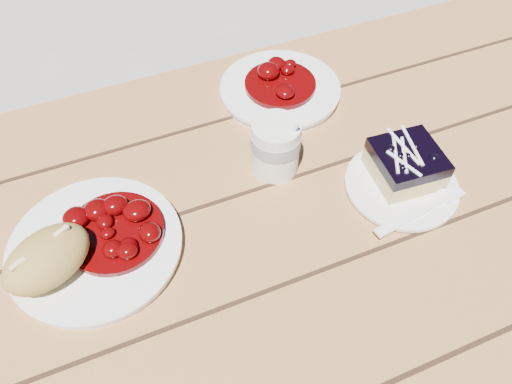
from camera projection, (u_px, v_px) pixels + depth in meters
name	position (u px, v px, depth m)	size (l,w,h in m)	color
picnic_table	(110.00, 347.00, 0.76)	(2.00, 1.55, 0.75)	brown
main_plate	(96.00, 248.00, 0.67)	(0.23, 0.23, 0.02)	white
goulash_stew	(112.00, 226.00, 0.66)	(0.13, 0.13, 0.04)	#530204
bread_roll	(47.00, 259.00, 0.62)	(0.12, 0.08, 0.06)	#AD8B42
dessert_plate	(401.00, 186.00, 0.74)	(0.16, 0.16, 0.01)	white
blueberry_cake	(406.00, 164.00, 0.73)	(0.10, 0.10, 0.05)	#DCC178
fork_dessert	(411.00, 215.00, 0.70)	(0.03, 0.16, 0.01)	white
coffee_cup	(275.00, 147.00, 0.74)	(0.07, 0.07, 0.09)	white
second_plate	(280.00, 90.00, 0.87)	(0.20, 0.20, 0.02)	white
second_stew	(281.00, 77.00, 0.85)	(0.12, 0.12, 0.04)	#530204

